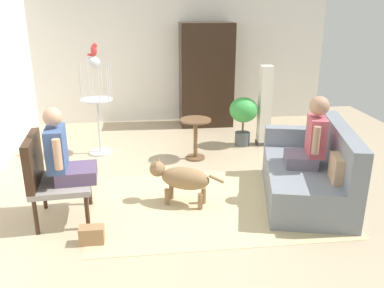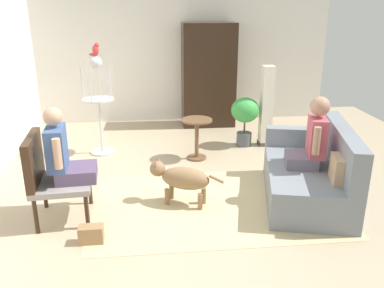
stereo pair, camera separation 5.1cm
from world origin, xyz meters
The scene contains 15 objects.
ground_plane centered at (0.00, 0.00, 0.00)m, with size 8.07×8.07×0.00m, color tan.
back_wall centered at (0.00, 3.42, 1.34)m, with size 5.85×0.12×2.67m, color silver.
area_rug centered at (0.18, -0.25, 0.00)m, with size 2.81×1.85×0.01m, color #C6B284.
couch centered at (1.34, -0.21, 0.31)m, with size 1.26×1.78×0.89m.
armchair centered at (-1.62, -0.38, 0.54)m, with size 0.65×0.70×0.95m.
person_on_couch centered at (1.29, -0.23, 0.76)m, with size 0.49×0.51×0.82m.
person_on_armchair centered at (-1.45, -0.37, 0.74)m, with size 0.50×0.55×0.79m.
round_end_table centered at (0.14, 1.22, 0.39)m, with size 0.46×0.46×0.61m.
dog centered at (-0.21, -0.19, 0.32)m, with size 0.83×0.46×0.52m.
bird_cage_stand centered at (-1.30, 1.63, 0.87)m, with size 0.48×0.48×1.49m.
parrot centered at (-1.29, 1.63, 1.58)m, with size 0.17×0.10×0.19m.
potted_plant centered at (0.98, 1.74, 0.53)m, with size 0.45×0.45×0.80m.
column_lamp centered at (1.32, 1.72, 0.64)m, with size 0.20×0.20×1.30m.
armoire_cabinet centered at (0.56, 3.01, 0.94)m, with size 0.97×0.56×1.89m, color black.
handbag centered at (-1.15, -0.90, 0.09)m, with size 0.24×0.13×0.18m, color #99724C.
Camera 1 is at (-0.59, -4.40, 2.22)m, focal length 37.81 mm.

